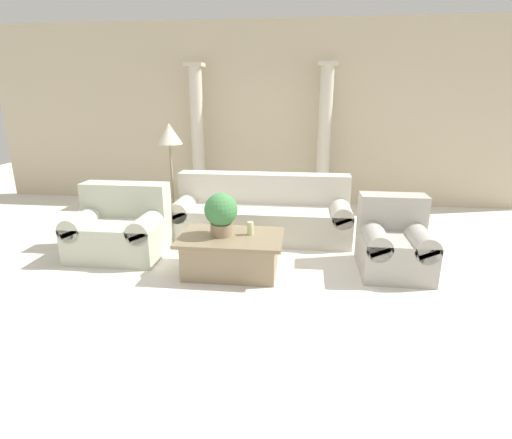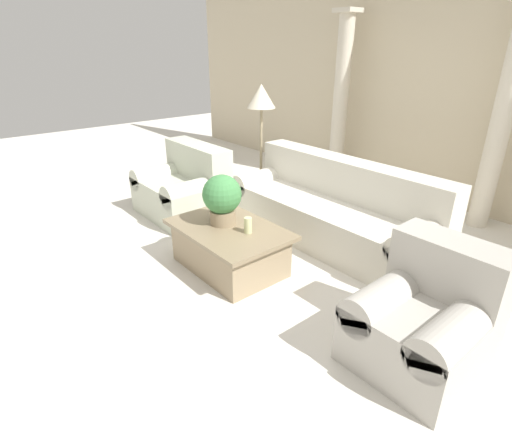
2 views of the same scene
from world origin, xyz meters
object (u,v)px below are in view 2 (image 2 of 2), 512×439
(coffee_table, at_px, (229,247))
(floor_lamp, at_px, (261,103))
(armchair, at_px, (425,316))
(loveseat, at_px, (184,187))
(potted_plant, at_px, (222,198))
(sofa_long, at_px, (333,210))

(coffee_table, relative_size, floor_lamp, 0.73)
(armchair, bearing_deg, coffee_table, -171.00)
(coffee_table, bearing_deg, loveseat, 165.36)
(loveseat, relative_size, floor_lamp, 0.70)
(loveseat, xyz_separation_m, potted_plant, (1.38, -0.38, 0.35))
(potted_plant, bearing_deg, loveseat, 164.72)
(sofa_long, height_order, armchair, sofa_long)
(sofa_long, relative_size, floor_lamp, 1.56)
(coffee_table, relative_size, armchair, 1.33)
(loveseat, xyz_separation_m, floor_lamp, (0.39, 0.96, 1.00))
(loveseat, relative_size, potted_plant, 2.29)
(floor_lamp, xyz_separation_m, armchair, (2.94, -1.05, -1.01))
(potted_plant, bearing_deg, floor_lamp, 126.68)
(coffee_table, distance_m, floor_lamp, 2.08)
(coffee_table, distance_m, armchair, 1.87)
(loveseat, relative_size, coffee_table, 0.96)
(sofa_long, relative_size, potted_plant, 5.09)
(coffee_table, xyz_separation_m, potted_plant, (-0.11, 0.01, 0.48))
(sofa_long, distance_m, armchair, 1.90)
(loveseat, distance_m, coffee_table, 1.55)
(sofa_long, relative_size, coffee_table, 2.13)
(coffee_table, height_order, floor_lamp, floor_lamp)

